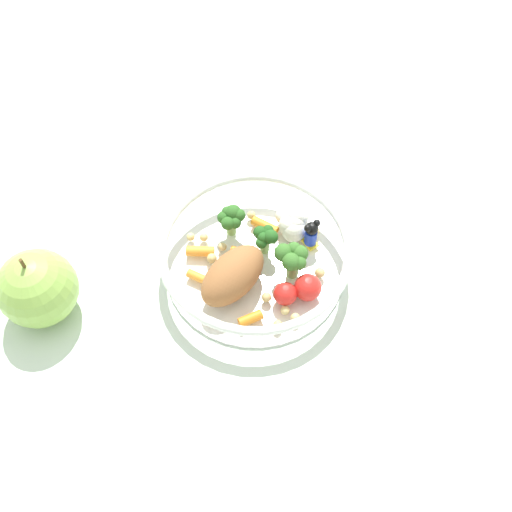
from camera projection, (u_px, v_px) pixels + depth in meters
name	position (u px, v px, depth m)	size (l,w,h in m)	color
ground_plane	(252.00, 272.00, 0.65)	(2.40, 2.40, 0.00)	silver
food_container	(258.00, 256.00, 0.63)	(0.21, 0.21, 0.05)	white
loose_apple	(38.00, 288.00, 0.60)	(0.08, 0.08, 0.09)	#8CB74C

